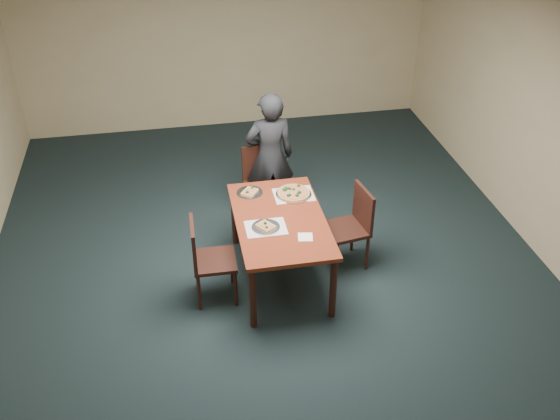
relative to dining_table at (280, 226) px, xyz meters
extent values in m
plane|color=black|center=(-0.09, -0.16, -0.66)|extent=(8.00, 8.00, 0.00)
plane|color=#C3B088|center=(-0.09, 3.84, 0.74)|extent=(6.00, 0.00, 6.00)
plane|color=white|center=(-0.09, -0.16, 2.14)|extent=(8.00, 8.00, 0.00)
cube|color=#612213|center=(0.00, 0.00, 0.07)|extent=(0.90, 1.50, 0.04)
cylinder|color=black|center=(-0.39, -0.69, -0.31)|extent=(0.07, 0.07, 0.70)
cylinder|color=black|center=(-0.39, 0.69, -0.31)|extent=(0.07, 0.07, 0.70)
cylinder|color=black|center=(0.39, -0.69, -0.31)|extent=(0.07, 0.07, 0.70)
cylinder|color=black|center=(0.39, 0.69, -0.31)|extent=(0.07, 0.07, 0.70)
cube|color=black|center=(0.02, 1.11, -0.21)|extent=(0.47, 0.47, 0.04)
cylinder|color=black|center=(-0.14, 0.91, -0.44)|extent=(0.04, 0.04, 0.43)
cylinder|color=black|center=(-0.18, 1.26, -0.44)|extent=(0.04, 0.04, 0.43)
cylinder|color=black|center=(0.22, 0.95, -0.44)|extent=(0.04, 0.04, 0.43)
cylinder|color=black|center=(0.17, 1.31, -0.44)|extent=(0.04, 0.04, 0.43)
cube|color=black|center=(-0.01, 1.30, 0.03)|extent=(0.42, 0.09, 0.44)
cube|color=black|center=(-0.69, -0.18, -0.21)|extent=(0.43, 0.43, 0.04)
cylinder|color=black|center=(-0.52, -0.37, -0.44)|extent=(0.04, 0.04, 0.43)
cylinder|color=black|center=(-0.88, -0.36, -0.44)|extent=(0.04, 0.04, 0.43)
cylinder|color=black|center=(-0.51, -0.01, -0.44)|extent=(0.04, 0.04, 0.43)
cylinder|color=black|center=(-0.87, 0.00, -0.44)|extent=(0.04, 0.04, 0.43)
cube|color=black|center=(-0.88, -0.18, 0.03)|extent=(0.04, 0.42, 0.44)
cube|color=black|center=(0.73, 0.09, -0.21)|extent=(0.48, 0.48, 0.04)
cylinder|color=black|center=(0.52, 0.24, -0.44)|extent=(0.04, 0.04, 0.43)
cylinder|color=black|center=(0.88, 0.30, -0.44)|extent=(0.04, 0.04, 0.43)
cylinder|color=black|center=(0.58, -0.11, -0.44)|extent=(0.04, 0.04, 0.43)
cylinder|color=black|center=(0.94, -0.05, -0.44)|extent=(0.04, 0.04, 0.43)
cube|color=black|center=(0.92, 0.13, 0.03)|extent=(0.10, 0.42, 0.44)
imported|color=black|center=(0.11, 1.22, 0.13)|extent=(0.59, 0.40, 1.58)
cube|color=white|center=(0.23, 0.41, 0.09)|extent=(0.42, 0.32, 0.00)
cube|color=white|center=(-0.17, -0.13, 0.09)|extent=(0.40, 0.30, 0.00)
cylinder|color=silver|center=(0.23, 0.41, 0.10)|extent=(0.38, 0.38, 0.01)
cylinder|color=#C0854A|center=(0.23, 0.41, 0.12)|extent=(0.34, 0.34, 0.02)
cylinder|color=tan|center=(0.23, 0.41, 0.13)|extent=(0.31, 0.31, 0.01)
sphere|color=#133F16|center=(0.13, 0.45, 0.15)|extent=(0.04, 0.04, 0.04)
sphere|color=#133F16|center=(0.28, 0.37, 0.15)|extent=(0.04, 0.04, 0.04)
sphere|color=#133F16|center=(0.19, 0.47, 0.14)|extent=(0.03, 0.03, 0.03)
sphere|color=#133F16|center=(0.23, 0.44, 0.14)|extent=(0.03, 0.03, 0.03)
sphere|color=#133F16|center=(0.24, 0.31, 0.15)|extent=(0.04, 0.04, 0.04)
sphere|color=#133F16|center=(0.15, 0.47, 0.15)|extent=(0.04, 0.04, 0.04)
sphere|color=#133F16|center=(0.14, 0.44, 0.14)|extent=(0.03, 0.03, 0.03)
sphere|color=#133F16|center=(0.17, 0.34, 0.14)|extent=(0.03, 0.03, 0.03)
sphere|color=#133F16|center=(0.30, 0.50, 0.14)|extent=(0.03, 0.03, 0.03)
sphere|color=#133F16|center=(0.15, 0.33, 0.14)|extent=(0.04, 0.04, 0.04)
sphere|color=#133F16|center=(0.20, 0.46, 0.14)|extent=(0.03, 0.03, 0.03)
cylinder|color=silver|center=(-0.17, -0.13, 0.10)|extent=(0.28, 0.28, 0.01)
cube|color=#C0854A|center=(-0.17, -0.13, 0.11)|extent=(0.20, 0.21, 0.02)
cube|color=tan|center=(-0.17, -0.13, 0.12)|extent=(0.16, 0.17, 0.01)
sphere|color=#133F16|center=(-0.17, -0.18, 0.13)|extent=(0.03, 0.03, 0.03)
sphere|color=#133F16|center=(-0.17, -0.11, 0.14)|extent=(0.03, 0.03, 0.03)
cylinder|color=silver|center=(-0.23, 0.53, 0.10)|extent=(0.28, 0.28, 0.01)
cube|color=#C0854A|center=(-0.23, 0.53, 0.11)|extent=(0.21, 0.21, 0.02)
cube|color=tan|center=(-0.23, 0.53, 0.12)|extent=(0.16, 0.17, 0.01)
sphere|color=#133F16|center=(-0.19, 0.57, 0.13)|extent=(0.03, 0.03, 0.03)
sphere|color=#133F16|center=(-0.26, 0.49, 0.13)|extent=(0.03, 0.03, 0.03)
cube|color=white|center=(0.18, -0.37, 0.09)|extent=(0.16, 0.16, 0.01)
camera|label=1|loc=(-0.96, -5.08, 3.63)|focal=40.00mm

